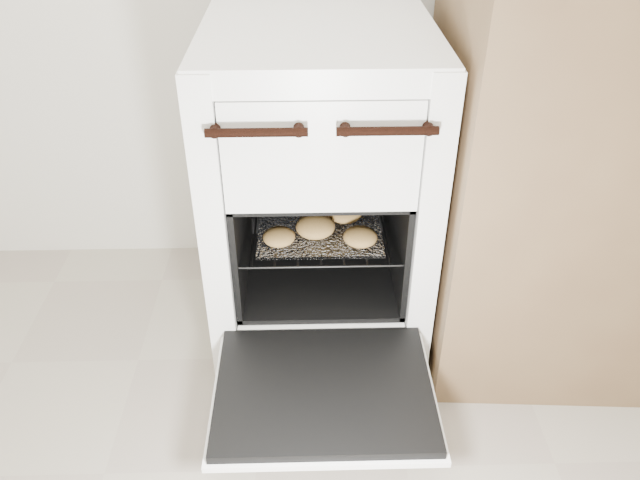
# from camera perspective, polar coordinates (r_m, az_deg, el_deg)

# --- Properties ---
(stove) EXTENTS (0.53, 0.59, 0.81)m
(stove) POSITION_cam_1_polar(r_m,az_deg,el_deg) (1.58, -0.12, 3.94)
(stove) COLOR white
(stove) RESTS_ON ground
(oven_door) EXTENTS (0.48, 0.37, 0.03)m
(oven_door) POSITION_cam_1_polar(r_m,az_deg,el_deg) (1.37, 0.36, -13.63)
(oven_door) COLOR black
(oven_door) RESTS_ON stove
(oven_rack) EXTENTS (0.39, 0.37, 0.01)m
(oven_rack) POSITION_cam_1_polar(r_m,az_deg,el_deg) (1.56, -0.07, 1.40)
(oven_rack) COLOR black
(oven_rack) RESTS_ON stove
(foil_sheet) EXTENTS (0.30, 0.26, 0.01)m
(foil_sheet) POSITION_cam_1_polar(r_m,az_deg,el_deg) (1.54, -0.05, 1.21)
(foil_sheet) COLOR silver
(foil_sheet) RESTS_ON oven_rack
(baked_rolls) EXTENTS (0.29, 0.26, 0.05)m
(baked_rolls) POSITION_cam_1_polar(r_m,az_deg,el_deg) (1.52, 0.79, 1.85)
(baked_rolls) COLOR #B78A49
(baked_rolls) RESTS_ON foil_sheet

